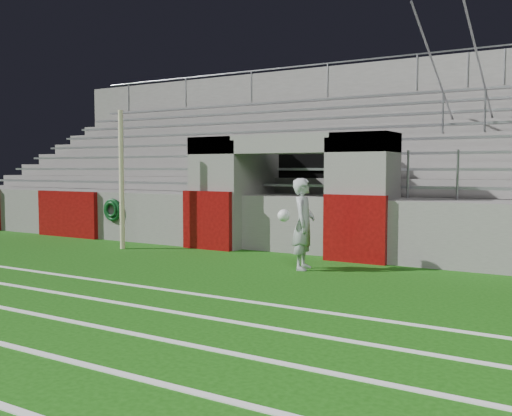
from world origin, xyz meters
The scene contains 5 objects.
ground centered at (0.00, 0.00, 0.00)m, with size 90.00×90.00×0.00m, color #14490C.
field_post centered at (-3.56, 2.01, 1.60)m, with size 0.11×0.11×3.21m, color beige.
stadium_structure centered at (0.00, 7.97, 1.49)m, with size 26.00×8.48×5.42m.
goalkeeper_with_ball centered at (1.26, 1.72, 0.85)m, with size 0.64×0.76×1.69m.
hose_coil centered at (-4.81, 2.94, 0.81)m, with size 0.59×0.14×0.59m.
Camera 1 is at (5.90, -7.72, 1.88)m, focal length 40.00 mm.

